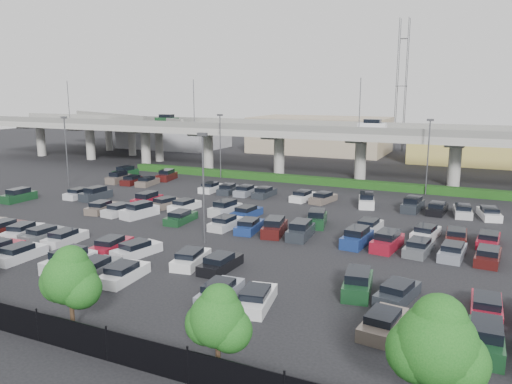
% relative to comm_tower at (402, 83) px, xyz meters
% --- Properties ---
extents(ground, '(280.00, 280.00, 0.00)m').
position_rel_comm_tower_xyz_m(ground, '(-4.00, -74.00, -15.61)').
color(ground, black).
extents(overpass, '(150.00, 13.00, 15.80)m').
position_rel_comm_tower_xyz_m(overpass, '(-4.21, -41.96, -8.64)').
color(overpass, gray).
rests_on(overpass, ground).
extents(on_ramp, '(50.93, 30.13, 8.80)m').
position_rel_comm_tower_xyz_m(on_ramp, '(-56.10, -30.95, -8.76)').
color(on_ramp, gray).
rests_on(on_ramp, ground).
extents(hedge, '(66.00, 1.60, 1.10)m').
position_rel_comm_tower_xyz_m(hedge, '(-4.00, -49.00, -15.06)').
color(hedge, '#123810').
rests_on(hedge, ground).
extents(fence, '(70.00, 0.10, 2.00)m').
position_rel_comm_tower_xyz_m(fence, '(-4.05, -102.00, -14.71)').
color(fence, black).
rests_on(fence, ground).
extents(tree_row, '(65.07, 3.66, 5.94)m').
position_rel_comm_tower_xyz_m(tree_row, '(-3.30, -100.53, -12.09)').
color(tree_row, '#332316').
rests_on(tree_row, ground).
extents(parked_cars, '(62.78, 41.66, 1.67)m').
position_rel_comm_tower_xyz_m(parked_cars, '(-5.11, -77.50, -15.01)').
color(parked_cars, '#421211').
rests_on(parked_cars, ground).
extents(light_poles, '(66.90, 48.38, 10.30)m').
position_rel_comm_tower_xyz_m(light_poles, '(-8.12, -72.00, -9.37)').
color(light_poles, '#4A4B4F').
rests_on(light_poles, ground).
extents(distant_buildings, '(138.00, 24.00, 9.00)m').
position_rel_comm_tower_xyz_m(distant_buildings, '(8.38, -12.19, -11.87)').
color(distant_buildings, gray).
rests_on(distant_buildings, ground).
extents(comm_tower, '(2.40, 2.40, 30.00)m').
position_rel_comm_tower_xyz_m(comm_tower, '(0.00, 0.00, 0.00)').
color(comm_tower, '#4A4B4F').
rests_on(comm_tower, ground).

